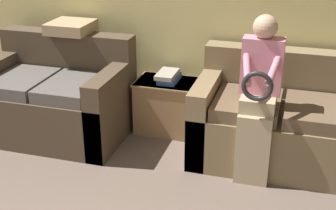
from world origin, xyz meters
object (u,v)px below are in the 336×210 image
object	(u,v)px
side_shelf	(169,105)
child_left_seated	(259,93)
book_stack	(168,77)
throw_pillow	(71,27)
couch_side	(56,100)
couch_main	(316,127)

from	to	relation	value
side_shelf	child_left_seated	bearing A→B (deg)	-32.94
book_stack	throw_pillow	xyz separation A→B (m)	(-0.94, -0.04, 0.41)
throw_pillow	child_left_seated	bearing A→B (deg)	-16.24
couch_side	child_left_seated	distance (m)	1.92
couch_side	side_shelf	size ratio (longest dim) A/B	2.18
child_left_seated	couch_side	bearing A→B (deg)	173.01
side_shelf	book_stack	bearing A→B (deg)	172.87
couch_main	throw_pillow	size ratio (longest dim) A/B	5.17
couch_main	throw_pillow	bearing A→B (deg)	175.28
couch_main	couch_side	bearing A→B (deg)	-177.24
child_left_seated	side_shelf	bearing A→B (deg)	147.06
couch_side	couch_main	bearing A→B (deg)	2.76
couch_side	side_shelf	bearing A→B (deg)	18.76
child_left_seated	book_stack	xyz separation A→B (m)	(-0.88, 0.57, -0.16)
child_left_seated	side_shelf	world-z (taller)	child_left_seated
side_shelf	book_stack	world-z (taller)	book_stack
couch_side	child_left_seated	world-z (taller)	child_left_seated
couch_main	couch_side	distance (m)	2.32
side_shelf	throw_pillow	size ratio (longest dim) A/B	1.58
couch_side	book_stack	bearing A→B (deg)	18.85
couch_side	side_shelf	xyz separation A→B (m)	(0.99, 0.34, -0.08)
couch_main	couch_side	size ratio (longest dim) A/B	1.50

